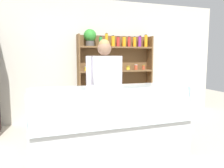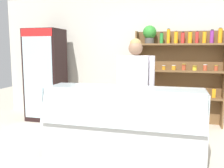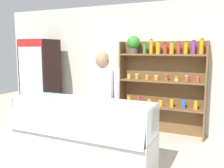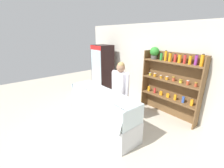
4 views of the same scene
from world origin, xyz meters
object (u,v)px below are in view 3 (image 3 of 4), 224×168
at_px(drinks_fridge, 41,82).
at_px(shop_clerk, 102,94).
at_px(shelving_unit, 159,78).
at_px(deli_display_case, 82,145).

xyz_separation_m(drinks_fridge, shop_clerk, (2.13, -0.96, 0.03)).
relative_size(drinks_fridge, shelving_unit, 0.97).
xyz_separation_m(drinks_fridge, deli_display_case, (2.05, -1.52, -0.67)).
xyz_separation_m(shelving_unit, deli_display_case, (-0.68, -1.91, -0.84)).
relative_size(drinks_fridge, shop_clerk, 1.15).
bearing_deg(shelving_unit, drinks_fridge, -171.83).
bearing_deg(deli_display_case, shelving_unit, 70.43).
xyz_separation_m(deli_display_case, shop_clerk, (0.07, 0.56, 0.70)).
height_order(deli_display_case, shop_clerk, shop_clerk).
xyz_separation_m(drinks_fridge, shelving_unit, (2.73, 0.39, 0.17)).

